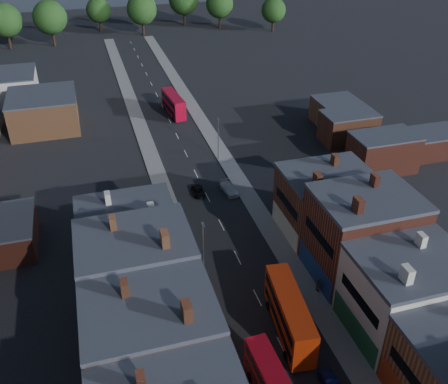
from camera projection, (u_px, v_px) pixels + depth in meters
pavement_west at (166, 197)px, 80.74m from camera, size 3.00×200.00×0.12m
pavement_east at (242, 185)px, 83.86m from camera, size 3.00×200.00×0.12m
lamp_post_2 at (203, 246)px, 62.30m from camera, size 0.25×0.70×8.12m
lamp_post_3 at (218, 136)px, 89.25m from camera, size 0.25×0.70×8.12m
bus_1 at (289, 314)px, 55.14m from camera, size 3.93×11.93×5.06m
bus_2 at (173, 104)px, 108.43m from camera, size 3.41×10.68×4.53m
car_2 at (198, 191)px, 81.24m from camera, size 1.98×3.98×1.08m
car_3 at (229, 189)px, 81.68m from camera, size 2.44×4.88×1.36m
ped_3 at (318, 285)px, 61.47m from camera, size 0.92×1.25×1.94m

